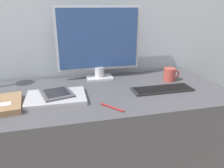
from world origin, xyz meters
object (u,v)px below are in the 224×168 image
Objects in this scene: monitor at (99,42)px; notebook at (2,105)px; coffee_mug at (170,74)px; ereader at (57,93)px; keyboard at (162,89)px; laptop at (56,98)px; pen at (112,107)px.

monitor reaches higher than notebook.
coffee_mug is at bearing -19.94° from monitor.
ereader is 1.96× the size of coffee_mug.
monitor is 0.48m from keyboard.
laptop is (-0.57, 0.01, 0.00)m from keyboard.
laptop is 0.03m from ereader.
laptop reaches higher than keyboard.
monitor is 0.43m from ereader.
laptop is 2.83× the size of coffee_mug.
coffee_mug reaches higher than notebook.
keyboard is at bearing 1.50° from notebook.
monitor is at bearing 31.27° from notebook.
monitor is 1.75× the size of laptop.
ereader reaches higher than notebook.
ereader is (0.00, 0.02, 0.02)m from laptop.
notebook is at bearing -178.50° from keyboard.
ereader is 0.25m from notebook.
coffee_mug is at bearing 9.01° from ereader.
notebook reaches higher than pen.
coffee_mug reaches higher than pen.
monitor is 2.15× the size of notebook.
notebook is at bearing -148.73° from monitor.
laptop is at bearing 146.84° from pen.
notebook is 0.51m from pen.
ereader is (-0.27, -0.26, -0.21)m from monitor.
ereader is (-0.57, 0.03, 0.02)m from keyboard.
monitor is 4.96× the size of coffee_mug.
coffee_mug reaches higher than keyboard.
keyboard is 0.36m from pen.
notebook reaches higher than keyboard.
pen is (0.25, -0.16, -0.01)m from laptop.
ereader is 0.85× the size of notebook.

